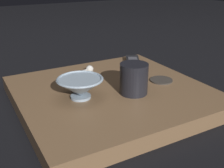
% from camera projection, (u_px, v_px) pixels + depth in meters
% --- Properties ---
extents(ground_plane, '(6.00, 6.00, 0.00)m').
position_uv_depth(ground_plane, '(112.00, 102.00, 0.97)').
color(ground_plane, black).
extents(table, '(0.62, 0.59, 0.05)m').
position_uv_depth(table, '(112.00, 95.00, 0.96)').
color(table, brown).
rests_on(table, ground).
extents(cereal_bowl, '(0.15, 0.15, 0.07)m').
position_uv_depth(cereal_bowl, '(80.00, 87.00, 0.86)').
color(cereal_bowl, '#8C9EAD').
rests_on(cereal_bowl, table).
extents(coffee_mug, '(0.10, 0.11, 0.10)m').
position_uv_depth(coffee_mug, '(134.00, 78.00, 0.90)').
color(coffee_mug, black).
rests_on(coffee_mug, table).
extents(teaspoon, '(0.13, 0.05, 0.03)m').
position_uv_depth(teaspoon, '(87.00, 70.00, 1.08)').
color(teaspoon, silver).
rests_on(teaspoon, table).
extents(tv_remote_near, '(0.14, 0.19, 0.02)m').
position_uv_depth(tv_remote_near, '(133.00, 64.00, 1.16)').
color(tv_remote_near, black).
rests_on(tv_remote_near, table).
extents(drink_coaster, '(0.08, 0.08, 0.01)m').
position_uv_depth(drink_coaster, '(161.00, 80.00, 1.01)').
color(drink_coaster, '#332D28').
rests_on(drink_coaster, table).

